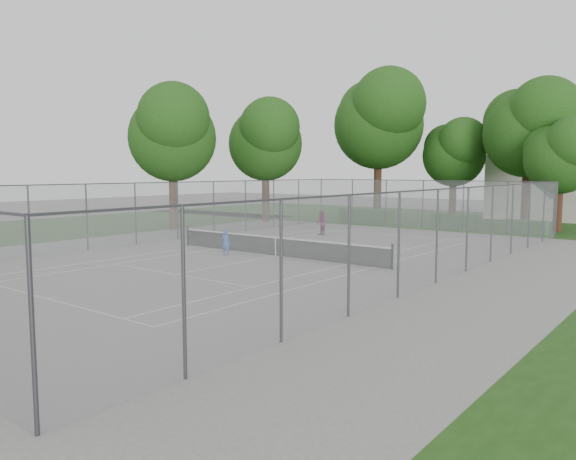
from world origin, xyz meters
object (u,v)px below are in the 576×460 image
Objects in this scene: girl_player at (226,242)px; tennis_net at (276,246)px; house at (538,176)px; woman_player at (322,223)px.

tennis_net is at bearing -159.15° from girl_player.
tennis_net is 1.40× the size of house.
tennis_net is 31.21m from house.
house is (4.41, 30.73, 3.20)m from tennis_net.
girl_player is at bearing -58.22° from woman_player.
woman_player reaches higher than tennis_net.
house is 5.63× the size of woman_player.
house reaches higher than tennis_net.
woman_player is (-7.67, -21.99, -2.89)m from house.
tennis_net is at bearing -44.61° from woman_player.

